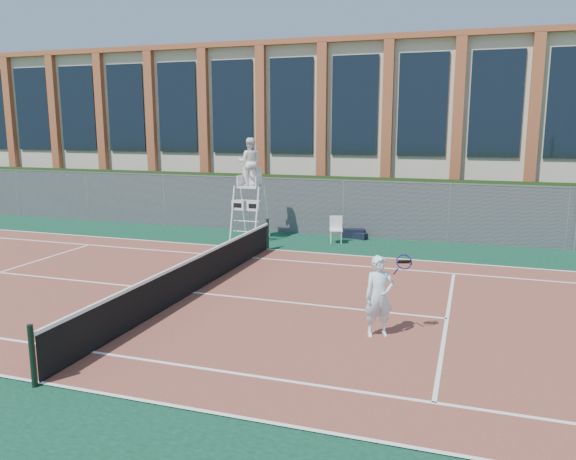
% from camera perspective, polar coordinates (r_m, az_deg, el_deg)
% --- Properties ---
extents(ground, '(120.00, 120.00, 0.00)m').
position_cam_1_polar(ground, '(14.94, -9.64, -6.39)').
color(ground, '#233814').
extents(apron, '(36.00, 20.00, 0.01)m').
position_cam_1_polar(apron, '(15.79, -7.94, -5.39)').
color(apron, '#0B321C').
rests_on(apron, ground).
extents(tennis_court, '(23.77, 10.97, 0.02)m').
position_cam_1_polar(tennis_court, '(14.93, -9.64, -6.32)').
color(tennis_court, brown).
rests_on(tennis_court, apron).
extents(tennis_net, '(0.10, 11.30, 1.10)m').
position_cam_1_polar(tennis_net, '(14.79, -9.70, -4.40)').
color(tennis_net, black).
rests_on(tennis_net, ground).
extents(fence, '(40.00, 0.06, 2.20)m').
position_cam_1_polar(fence, '(22.66, 0.71, 2.41)').
color(fence, '#595E60').
rests_on(fence, ground).
extents(hedge, '(40.00, 1.40, 2.20)m').
position_cam_1_polar(hedge, '(23.80, 1.59, 2.80)').
color(hedge, black).
rests_on(hedge, ground).
extents(building, '(45.00, 10.60, 8.22)m').
position_cam_1_polar(building, '(31.28, 5.89, 10.21)').
color(building, beige).
rests_on(building, ground).
extents(umpire_chair, '(1.09, 1.68, 3.91)m').
position_cam_1_polar(umpire_chair, '(21.26, -3.92, 6.63)').
color(umpire_chair, white).
rests_on(umpire_chair, ground).
extents(plastic_chair, '(0.57, 0.57, 1.00)m').
position_cam_1_polar(plastic_chair, '(20.92, 4.90, 0.30)').
color(plastic_chair, silver).
rests_on(plastic_chair, apron).
extents(sports_bag_near, '(0.89, 0.49, 0.36)m').
position_cam_1_polar(sports_bag_near, '(21.94, 6.65, -0.34)').
color(sports_bag_near, black).
rests_on(sports_bag_near, apron).
extents(sports_bag_far, '(0.65, 0.47, 0.24)m').
position_cam_1_polar(sports_bag_far, '(21.76, 7.27, -0.61)').
color(sports_bag_far, black).
rests_on(sports_bag_far, apron).
extents(tennis_player, '(1.01, 0.76, 1.71)m').
position_cam_1_polar(tennis_player, '(11.71, 9.26, -6.63)').
color(tennis_player, white).
rests_on(tennis_player, tennis_court).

